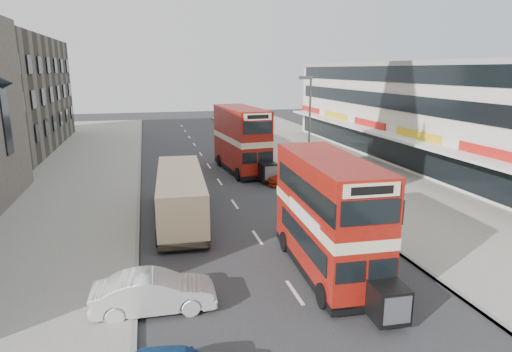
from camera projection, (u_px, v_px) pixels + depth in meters
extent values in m
plane|color=#28282B|center=(313.00, 320.00, 15.38)|extent=(160.00, 160.00, 0.00)
cube|color=#28282B|center=(220.00, 182.00, 34.21)|extent=(12.00, 90.00, 0.01)
cube|color=gray|center=(359.00, 172.00, 37.04)|extent=(12.00, 90.00, 0.15)
cube|color=gray|center=(55.00, 191.00, 31.36)|extent=(12.00, 90.00, 0.15)
cube|color=gray|center=(139.00, 186.00, 32.75)|extent=(0.20, 90.00, 0.16)
cube|color=gray|center=(293.00, 177.00, 35.64)|extent=(0.20, 90.00, 0.16)
cube|color=beige|center=(432.00, 115.00, 39.77)|extent=(8.00, 46.00, 9.00)
cube|color=black|center=(390.00, 149.00, 39.50)|extent=(0.10, 44.00, 2.40)
cube|color=gray|center=(437.00, 63.00, 38.67)|extent=(8.20, 46.20, 0.40)
cube|color=white|center=(382.00, 134.00, 38.96)|extent=(1.80, 44.00, 0.20)
cylinder|color=slate|center=(309.00, 132.00, 32.94)|extent=(0.16, 0.16, 8.00)
cube|color=slate|center=(306.00, 78.00, 31.90)|extent=(1.00, 0.20, 0.25)
cube|color=black|center=(325.00, 263.00, 19.08)|extent=(2.76, 7.81, 0.34)
cube|color=maroon|center=(326.00, 239.00, 18.80)|extent=(2.74, 7.81, 2.12)
cube|color=beige|center=(327.00, 212.00, 18.51)|extent=(2.78, 7.85, 0.43)
cube|color=maroon|center=(328.00, 186.00, 18.24)|extent=(2.74, 7.81, 2.02)
cube|color=maroon|center=(329.00, 160.00, 17.98)|extent=(2.76, 7.83, 0.24)
cube|color=black|center=(389.00, 303.00, 14.85)|extent=(1.20, 1.21, 1.25)
cube|color=black|center=(241.00, 167.00, 37.81)|extent=(3.42, 8.56, 0.37)
cube|color=maroon|center=(241.00, 153.00, 37.51)|extent=(3.40, 8.56, 2.30)
cube|color=beige|center=(241.00, 138.00, 37.20)|extent=(3.44, 8.60, 0.47)
cube|color=maroon|center=(241.00, 123.00, 36.90)|extent=(3.40, 8.56, 2.19)
cube|color=maroon|center=(241.00, 109.00, 36.62)|extent=(3.42, 8.58, 0.26)
cube|color=black|center=(268.00, 172.00, 33.49)|extent=(1.37, 1.37, 1.36)
cube|color=black|center=(181.00, 214.00, 25.48)|extent=(3.07, 10.15, 0.40)
cube|color=#D5B78A|center=(181.00, 195.00, 25.20)|extent=(3.05, 10.15, 2.61)
imported|color=beige|center=(154.00, 292.00, 15.81)|extent=(4.46, 1.68, 1.46)
imported|color=#A92810|center=(294.00, 176.00, 33.47)|extent=(4.61, 2.22, 1.30)
imported|color=#B67612|center=(286.00, 174.00, 34.37)|extent=(4.38, 2.31, 1.17)
imported|color=#4F719E|center=(241.00, 144.00, 48.19)|extent=(3.66, 1.59, 1.23)
imported|color=gray|center=(352.00, 181.00, 30.02)|extent=(0.73, 0.51, 1.93)
imported|color=gray|center=(263.00, 169.00, 36.97)|extent=(0.60, 1.58, 0.82)
imported|color=#232129|center=(263.00, 160.00, 36.78)|extent=(0.62, 0.42, 1.68)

